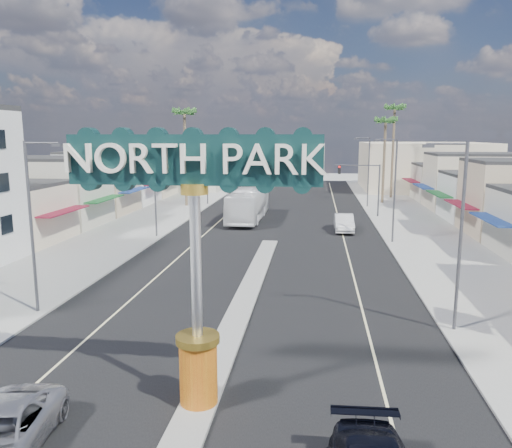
% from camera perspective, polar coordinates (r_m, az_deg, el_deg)
% --- Properties ---
extents(ground, '(160.00, 160.00, 0.00)m').
position_cam_1_polar(ground, '(44.74, 1.74, -1.84)').
color(ground, gray).
rests_on(ground, ground).
extents(road, '(20.00, 120.00, 0.01)m').
position_cam_1_polar(road, '(44.74, 1.74, -1.83)').
color(road, black).
rests_on(road, ground).
extents(median_island, '(1.30, 30.00, 0.16)m').
position_cam_1_polar(median_island, '(29.35, -1.08, -8.14)').
color(median_island, gray).
rests_on(median_island, ground).
extents(sidewalk_left, '(8.00, 120.00, 0.12)m').
position_cam_1_polar(sidewalk_left, '(48.01, -15.14, -1.29)').
color(sidewalk_left, gray).
rests_on(sidewalk_left, ground).
extents(sidewalk_right, '(8.00, 120.00, 0.12)m').
position_cam_1_polar(sidewalk_right, '(45.70, 19.52, -2.10)').
color(sidewalk_right, gray).
rests_on(sidewalk_right, ground).
extents(storefront_row_left, '(12.00, 42.00, 6.00)m').
position_cam_1_polar(storefront_row_left, '(63.40, -19.31, 3.89)').
color(storefront_row_left, beige).
rests_on(storefront_row_left, ground).
extents(storefront_row_right, '(12.00, 42.00, 6.00)m').
position_cam_1_polar(storefront_row_right, '(60.40, 26.32, 3.12)').
color(storefront_row_right, '#B7B29E').
rests_on(storefront_row_right, ground).
extents(backdrop_far_left, '(20.00, 20.00, 8.00)m').
position_cam_1_polar(backdrop_far_left, '(92.45, -9.48, 6.73)').
color(backdrop_far_left, '#B7B29E').
rests_on(backdrop_far_left, ground).
extents(backdrop_far_right, '(20.00, 20.00, 8.00)m').
position_cam_1_polar(backdrop_far_right, '(90.59, 18.50, 6.28)').
color(backdrop_far_right, beige).
rests_on(backdrop_far_right, ground).
extents(gateway_sign, '(8.20, 1.50, 9.15)m').
position_cam_1_polar(gateway_sign, '(16.40, -6.95, -1.76)').
color(gateway_sign, '#C9450F').
rests_on(gateway_sign, median_island).
extents(traffic_signal_left, '(5.09, 0.45, 6.00)m').
position_cam_1_polar(traffic_signal_left, '(59.27, -5.92, 5.24)').
color(traffic_signal_left, '#47474C').
rests_on(traffic_signal_left, ground).
extents(traffic_signal_right, '(5.09, 0.45, 6.00)m').
position_cam_1_polar(traffic_signal_right, '(58.06, 12.12, 4.97)').
color(traffic_signal_right, '#47474C').
rests_on(traffic_signal_right, ground).
extents(streetlight_l_near, '(2.03, 0.22, 9.00)m').
position_cam_1_polar(streetlight_l_near, '(27.91, -24.07, 0.56)').
color(streetlight_l_near, '#47474C').
rests_on(streetlight_l_near, ground).
extents(streetlight_l_mid, '(2.03, 0.22, 9.00)m').
position_cam_1_polar(streetlight_l_mid, '(46.08, -11.30, 4.69)').
color(streetlight_l_mid, '#47474C').
rests_on(streetlight_l_mid, ground).
extents(streetlight_l_far, '(2.03, 0.22, 9.00)m').
position_cam_1_polar(streetlight_l_far, '(67.27, -5.47, 6.50)').
color(streetlight_l_far, '#47474C').
rests_on(streetlight_l_far, ground).
extents(streetlight_r_near, '(2.03, 0.22, 9.00)m').
position_cam_1_polar(streetlight_r_near, '(24.86, 22.05, -0.39)').
color(streetlight_r_near, '#47474C').
rests_on(streetlight_r_near, ground).
extents(streetlight_r_mid, '(2.03, 0.22, 9.00)m').
position_cam_1_polar(streetlight_r_mid, '(44.29, 15.39, 4.31)').
color(streetlight_r_mid, '#47474C').
rests_on(streetlight_r_mid, ground).
extents(streetlight_r_far, '(2.03, 0.22, 9.00)m').
position_cam_1_polar(streetlight_r_far, '(66.06, 12.61, 6.24)').
color(streetlight_r_far, '#47474C').
rests_on(streetlight_r_far, ground).
extents(palm_left_far, '(2.60, 2.60, 13.10)m').
position_cam_1_polar(palm_left_far, '(65.83, -8.18, 11.97)').
color(palm_left_far, brown).
rests_on(palm_left_far, ground).
extents(palm_right_mid, '(2.60, 2.60, 12.10)m').
position_cam_1_polar(palm_right_mid, '(70.21, 14.59, 10.90)').
color(palm_right_mid, brown).
rests_on(palm_right_mid, ground).
extents(palm_right_far, '(2.60, 2.60, 14.10)m').
position_cam_1_polar(palm_right_far, '(76.48, 15.57, 12.11)').
color(palm_right_far, brown).
rests_on(palm_right_far, ground).
extents(suv_left, '(3.00, 5.41, 1.43)m').
position_cam_1_polar(suv_left, '(17.42, -27.12, -20.54)').
color(suv_left, '#B7B7BC').
rests_on(suv_left, ground).
extents(car_parked_right, '(1.80, 5.07, 1.67)m').
position_cam_1_polar(car_parked_right, '(49.40, 10.02, 0.14)').
color(car_parked_right, silver).
rests_on(car_parked_right, ground).
extents(city_bus, '(3.24, 13.05, 3.62)m').
position_cam_1_polar(city_bus, '(55.13, -0.88, 2.35)').
color(city_bus, white).
rests_on(city_bus, ground).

